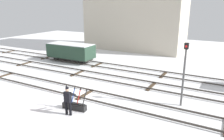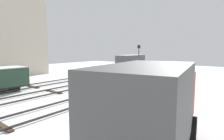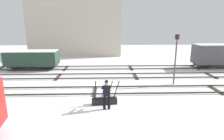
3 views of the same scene
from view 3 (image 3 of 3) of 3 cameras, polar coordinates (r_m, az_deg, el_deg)
The scene contains 10 objects.
ground_plane at distance 13.39m, azimuth -5.26°, elevation -6.67°, with size 60.00×60.00×0.00m, color white.
track_main_line at distance 13.35m, azimuth -5.27°, elevation -6.23°, with size 44.00×1.94×0.18m.
track_siding_near at distance 16.92m, azimuth -4.55°, elevation -1.86°, with size 44.00×1.94×0.18m.
track_siding_far at distance 20.12m, azimuth -4.13°, elevation 0.71°, with size 44.00×1.94×0.18m.
switch_lever_frame at distance 11.36m, azimuth -2.30°, elevation -9.14°, with size 1.70×0.50×1.45m.
rail_worker at distance 10.45m, azimuth -1.68°, elevation -6.98°, with size 0.57×0.65×1.72m.
signal_post at distance 15.21m, azimuth 18.93°, elevation 4.50°, with size 0.24×0.32×3.93m.
apartment_building at distance 30.33m, azimuth -10.95°, elevation 16.91°, with size 13.71×6.04×12.78m.
freight_car_near_switch at distance 23.55m, azimuth 30.90°, elevation 4.08°, with size 6.32×1.92×2.57m.
freight_car_back_track at distance 21.34m, azimuth -23.15°, elevation 3.30°, with size 5.25×2.18×1.98m.
Camera 3 is at (0.81, -12.51, 4.70)m, focal length 29.91 mm.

